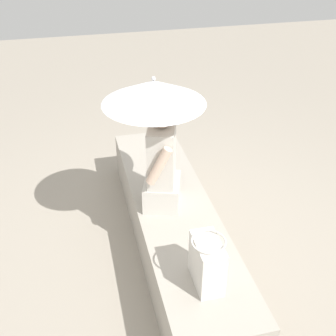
# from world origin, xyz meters

# --- Properties ---
(ground_plane) EXTENTS (14.00, 14.00, 0.00)m
(ground_plane) POSITION_xyz_m (0.00, 0.00, 0.00)
(ground_plane) COLOR #9E9384
(stone_bench) EXTENTS (2.60, 0.62, 0.44)m
(stone_bench) POSITION_xyz_m (0.00, 0.00, 0.22)
(stone_bench) COLOR #A8A093
(stone_bench) RESTS_ON ground
(person_seated) EXTENTS (0.51, 0.37, 0.90)m
(person_seated) POSITION_xyz_m (0.05, 0.09, 0.82)
(person_seated) COLOR beige
(person_seated) RESTS_ON stone_bench
(parasol) EXTENTS (0.76, 0.76, 1.07)m
(parasol) POSITION_xyz_m (0.11, 0.13, 1.39)
(parasol) COLOR #B7B7BC
(parasol) RESTS_ON stone_bench
(handbag_black) EXTENTS (0.30, 0.22, 0.36)m
(handbag_black) POSITION_xyz_m (-0.85, 0.00, 0.61)
(handbag_black) COLOR silver
(handbag_black) RESTS_ON stone_bench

